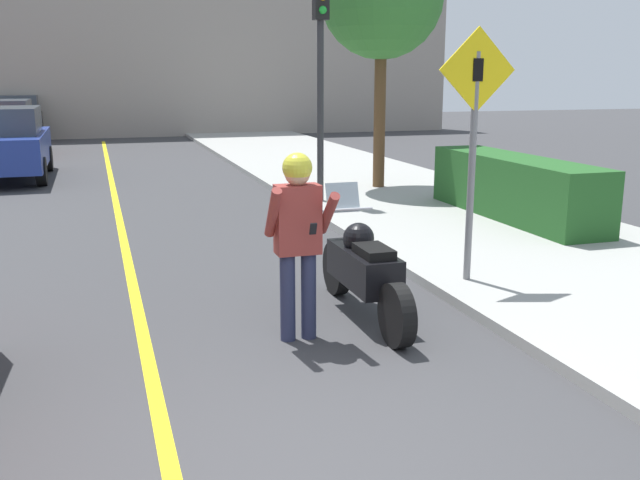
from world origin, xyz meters
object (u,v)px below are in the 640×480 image
(parked_car_red, at_px, (3,128))
(parked_car_blue, at_px, (5,143))
(person_biker, at_px, (298,227))
(crossing_sign, at_px, (474,132))
(motorcycle, at_px, (363,270))
(traffic_light, at_px, (321,48))
(parked_car_black, at_px, (18,117))

(parked_car_red, bearing_deg, parked_car_blue, -83.70)
(person_biker, bearing_deg, parked_car_red, 103.79)
(crossing_sign, xyz_separation_m, parked_car_blue, (-5.97, 11.07, -0.93))
(motorcycle, height_order, parked_car_red, parked_car_red)
(parked_car_blue, bearing_deg, parked_car_red, 96.30)
(crossing_sign, distance_m, traffic_light, 5.62)
(parked_car_blue, relative_size, parked_car_black, 1.00)
(person_biker, distance_m, parked_car_blue, 12.59)
(parked_car_black, bearing_deg, parked_car_blue, -86.46)
(motorcycle, bearing_deg, crossing_sign, 20.72)
(motorcycle, height_order, person_biker, person_biker)
(parked_car_red, bearing_deg, crossing_sign, -68.30)
(person_biker, height_order, parked_car_black, person_biker)
(traffic_light, bearing_deg, person_biker, -109.25)
(person_biker, distance_m, parked_car_red, 18.00)
(traffic_light, bearing_deg, parked_car_black, 111.41)
(person_biker, height_order, crossing_sign, crossing_sign)
(crossing_sign, relative_size, parked_car_black, 0.66)
(crossing_sign, xyz_separation_m, traffic_light, (-0.02, 5.52, 1.08))
(person_biker, xyz_separation_m, crossing_sign, (2.28, 0.97, 0.73))
(person_biker, relative_size, parked_car_blue, 0.41)
(crossing_sign, relative_size, traffic_light, 0.70)
(parked_car_red, height_order, parked_car_black, same)
(parked_car_red, xyz_separation_m, parked_car_black, (-0.11, 6.00, 0.00))
(parked_car_blue, relative_size, parked_car_red, 1.00)
(motorcycle, height_order, parked_car_blue, parked_car_blue)
(crossing_sign, bearing_deg, motorcycle, -159.28)
(parked_car_blue, xyz_separation_m, parked_car_red, (-0.60, 5.44, 0.00))
(motorcycle, xyz_separation_m, parked_car_blue, (-4.48, 11.63, 0.36))
(traffic_light, relative_size, parked_car_blue, 0.95)
(crossing_sign, distance_m, parked_car_red, 17.79)
(traffic_light, bearing_deg, crossing_sign, -89.84)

